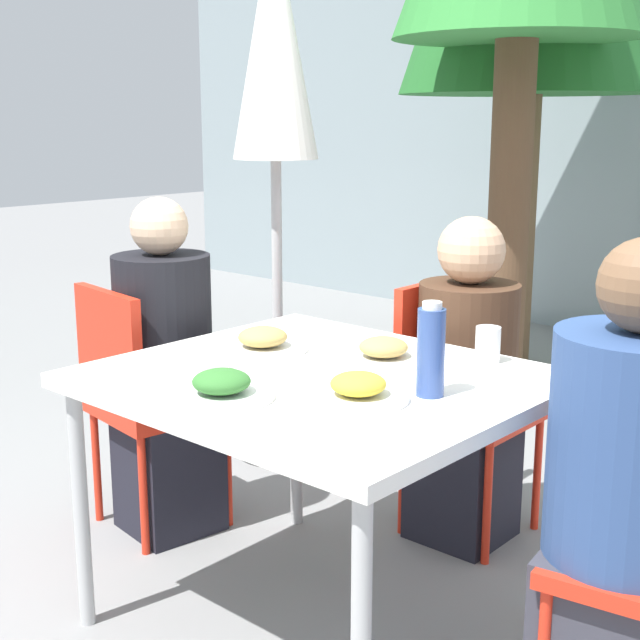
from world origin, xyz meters
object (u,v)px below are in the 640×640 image
object	(u,v)px
person_right	(627,516)
bottle	(431,351)
chair_far	(454,386)
salad_bowl	(199,366)
chair_left	(138,390)
drinking_cup	(488,344)
closed_umbrella	(275,64)
person_left	(165,378)
person_far	(466,391)

from	to	relation	value
person_right	bottle	size ratio (longest dim) A/B	4.97
chair_far	salad_bowl	size ratio (longest dim) A/B	5.39
chair_left	salad_bowl	xyz separation A→B (m)	(0.64, -0.26, 0.26)
person_right	drinking_cup	xyz separation A→B (m)	(-0.55, 0.28, 0.25)
drinking_cup	person_right	bearing A→B (deg)	-26.92
chair_far	bottle	size ratio (longest dim) A/B	3.67
person_right	closed_umbrella	bearing A→B (deg)	-31.17
chair_left	closed_umbrella	size ratio (longest dim) A/B	0.39
person_right	chair_far	size ratio (longest dim) A/B	1.35
chair_left	chair_far	bearing A→B (deg)	51.71
closed_umbrella	drinking_cup	world-z (taller)	closed_umbrella
person_right	bottle	bearing A→B (deg)	1.51
closed_umbrella	salad_bowl	distance (m)	1.61
person_left	closed_umbrella	distance (m)	1.35
person_left	salad_bowl	distance (m)	0.70
person_left	closed_umbrella	xyz separation A→B (m)	(-0.22, 0.78, 1.09)
bottle	person_left	bearing A→B (deg)	176.28
closed_umbrella	bottle	distance (m)	1.79
chair_far	person_far	xyz separation A→B (m)	(0.08, -0.05, 0.01)
closed_umbrella	drinking_cup	xyz separation A→B (m)	(1.31, -0.48, -0.84)
person_left	person_right	size ratio (longest dim) A/B	0.99
chair_left	closed_umbrella	distance (m)	1.42
chair_left	drinking_cup	distance (m)	1.25
chair_left	closed_umbrella	xyz separation A→B (m)	(-0.16, 0.85, 1.13)
person_left	chair_far	distance (m)	1.01
chair_far	salad_bowl	xyz separation A→B (m)	(-0.16, -1.02, 0.26)
chair_left	closed_umbrella	world-z (taller)	closed_umbrella
person_left	bottle	bearing A→B (deg)	4.20
person_right	drinking_cup	size ratio (longest dim) A/B	11.64
person_right	chair_far	world-z (taller)	person_right
person_right	drinking_cup	distance (m)	0.66
chair_left	person_far	bearing A→B (deg)	47.07
person_far	bottle	bearing A→B (deg)	24.96
closed_umbrella	chair_far	bearing A→B (deg)	-5.26
person_far	person_right	bearing A→B (deg)	52.41
chair_left	chair_far	size ratio (longest dim) A/B	1.00
closed_umbrella	salad_bowl	size ratio (longest dim) A/B	13.66
person_right	drinking_cup	bearing A→B (deg)	-35.85
chair_left	salad_bowl	size ratio (longest dim) A/B	5.39
person_left	person_right	xyz separation A→B (m)	(1.65, 0.01, -0.00)
person_right	salad_bowl	bearing A→B (deg)	9.12
person_right	closed_umbrella	xyz separation A→B (m)	(-1.86, 0.76, 1.09)
person_far	salad_bowl	world-z (taller)	person_far
chair_left	person_far	distance (m)	1.13
person_left	drinking_cup	size ratio (longest dim) A/B	11.54
person_left	chair_far	size ratio (longest dim) A/B	1.34
drinking_cup	person_far	bearing A→B (deg)	129.32
person_far	salad_bowl	xyz separation A→B (m)	(-0.24, -0.97, 0.25)
person_left	drinking_cup	distance (m)	1.16
closed_umbrella	person_right	bearing A→B (deg)	-22.24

